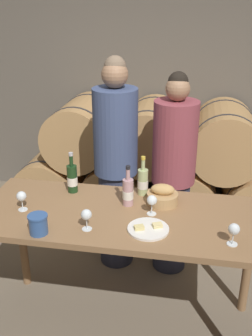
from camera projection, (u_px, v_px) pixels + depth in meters
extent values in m
plane|color=#726654|center=(122.00, 325.00, 2.86)|extent=(10.00, 10.00, 0.00)
cube|color=#60594F|center=(159.00, 57.00, 4.18)|extent=(10.00, 0.12, 3.20)
cylinder|color=tan|center=(54.00, 179.00, 4.38)|extent=(0.65, 0.85, 0.65)
cylinder|color=#2D2D33|center=(45.00, 190.00, 4.13)|extent=(0.66, 0.02, 0.66)
cylinder|color=#2D2D33|center=(62.00, 170.00, 4.62)|extent=(0.66, 0.02, 0.66)
cylinder|color=tan|center=(117.00, 184.00, 4.26)|extent=(0.65, 0.85, 0.65)
cylinder|color=#2D2D33|center=(112.00, 196.00, 4.01)|extent=(0.66, 0.02, 0.66)
cylinder|color=#2D2D33|center=(122.00, 174.00, 4.50)|extent=(0.66, 0.02, 0.66)
cylinder|color=tan|center=(184.00, 189.00, 4.14)|extent=(0.65, 0.85, 0.65)
cylinder|color=#2D2D33|center=(183.00, 202.00, 3.90)|extent=(0.66, 0.02, 0.66)
cylinder|color=#2D2D33|center=(185.00, 179.00, 4.39)|extent=(0.66, 0.02, 0.66)
cylinder|color=#2D2D33|center=(252.00, 184.00, 4.27)|extent=(0.66, 0.02, 0.66)
cylinder|color=tan|center=(83.00, 131.00, 4.08)|extent=(0.65, 0.85, 0.65)
cylinder|color=#2D2D33|center=(75.00, 140.00, 3.84)|extent=(0.66, 0.02, 0.66)
cylinder|color=#2D2D33|center=(90.00, 124.00, 4.33)|extent=(0.66, 0.02, 0.66)
cylinder|color=tan|center=(152.00, 135.00, 3.97)|extent=(0.65, 0.85, 0.65)
cylinder|color=#2D2D33|center=(148.00, 144.00, 3.72)|extent=(0.66, 0.02, 0.66)
cylinder|color=#2D2D33|center=(155.00, 127.00, 4.21)|extent=(0.66, 0.02, 0.66)
cylinder|color=tan|center=(225.00, 139.00, 3.85)|extent=(0.65, 0.85, 0.65)
cylinder|color=#2D2D33|center=(226.00, 149.00, 3.61)|extent=(0.66, 0.02, 0.66)
cylinder|color=#2D2D33|center=(223.00, 131.00, 4.10)|extent=(0.66, 0.02, 0.66)
cylinder|color=olive|center=(22.00, 237.00, 3.11)|extent=(0.06, 0.06, 0.89)
cylinder|color=olive|center=(248.00, 261.00, 2.83)|extent=(0.06, 0.06, 0.89)
cube|color=olive|center=(122.00, 216.00, 2.49)|extent=(1.86, 0.76, 0.04)
cylinder|color=#2D334C|center=(116.00, 217.00, 3.41)|extent=(0.29, 0.29, 0.87)
cylinder|color=#3D4C75|center=(115.00, 132.00, 3.09)|extent=(0.35, 0.35, 0.69)
sphere|color=#997051|center=(115.00, 75.00, 2.92)|extent=(0.20, 0.20, 0.20)
sphere|color=#75604C|center=(115.00, 67.00, 2.90)|extent=(0.17, 0.17, 0.17)
cylinder|color=#2D334C|center=(171.00, 225.00, 3.34)|extent=(0.28, 0.28, 0.83)
cylinder|color=#8C3D47|center=(175.00, 143.00, 3.04)|extent=(0.35, 0.35, 0.65)
sphere|color=#997051|center=(178.00, 89.00, 2.88)|extent=(0.18, 0.18, 0.18)
sphere|color=black|center=(178.00, 82.00, 2.87)|extent=(0.15, 0.15, 0.15)
cylinder|color=#193819|center=(72.00, 179.00, 2.73)|extent=(0.07, 0.07, 0.20)
cylinder|color=#193819|center=(71.00, 161.00, 2.67)|extent=(0.03, 0.03, 0.08)
cylinder|color=#B7B7BC|center=(71.00, 154.00, 2.66)|extent=(0.03, 0.03, 0.02)
cylinder|color=white|center=(72.00, 181.00, 2.74)|extent=(0.07, 0.07, 0.06)
cylinder|color=#ADBC7F|center=(143.00, 182.00, 2.70)|extent=(0.07, 0.07, 0.18)
cylinder|color=#ADBC7F|center=(143.00, 165.00, 2.65)|extent=(0.03, 0.03, 0.08)
cylinder|color=gold|center=(143.00, 158.00, 2.63)|extent=(0.03, 0.03, 0.02)
cylinder|color=white|center=(143.00, 184.00, 2.70)|extent=(0.07, 0.07, 0.06)
cylinder|color=#BC8E93|center=(128.00, 192.00, 2.56)|extent=(0.07, 0.07, 0.18)
cylinder|color=#BC8E93|center=(128.00, 174.00, 2.51)|extent=(0.03, 0.03, 0.08)
cylinder|color=black|center=(128.00, 167.00, 2.49)|extent=(0.03, 0.03, 0.02)
cylinder|color=white|center=(128.00, 194.00, 2.56)|extent=(0.07, 0.07, 0.06)
cylinder|color=#335693|center=(38.00, 224.00, 2.26)|extent=(0.11, 0.11, 0.12)
cylinder|color=#335693|center=(37.00, 216.00, 2.23)|extent=(0.12, 0.12, 0.01)
cylinder|color=tan|center=(162.00, 198.00, 2.59)|extent=(0.21, 0.21, 0.07)
ellipsoid|color=tan|center=(163.00, 189.00, 2.57)|extent=(0.16, 0.09, 0.07)
cylinder|color=white|center=(148.00, 229.00, 2.31)|extent=(0.25, 0.25, 0.01)
cube|color=beige|center=(157.00, 225.00, 2.31)|extent=(0.07, 0.06, 0.02)
cube|color=#E0CC7F|center=(139.00, 227.00, 2.29)|extent=(0.07, 0.06, 0.02)
cylinder|color=white|center=(23.00, 210.00, 2.53)|extent=(0.06, 0.06, 0.00)
cylinder|color=white|center=(22.00, 205.00, 2.51)|extent=(0.01, 0.01, 0.07)
sphere|color=white|center=(21.00, 196.00, 2.49)|extent=(0.07, 0.07, 0.07)
cylinder|color=white|center=(87.00, 229.00, 2.32)|extent=(0.06, 0.06, 0.00)
cylinder|color=white|center=(87.00, 224.00, 2.30)|extent=(0.01, 0.01, 0.07)
sphere|color=white|center=(86.00, 215.00, 2.28)|extent=(0.07, 0.07, 0.07)
cylinder|color=white|center=(152.00, 214.00, 2.48)|extent=(0.06, 0.06, 0.00)
cylinder|color=white|center=(152.00, 209.00, 2.46)|extent=(0.01, 0.01, 0.07)
sphere|color=white|center=(152.00, 200.00, 2.44)|extent=(0.07, 0.07, 0.07)
cylinder|color=white|center=(232.00, 244.00, 2.18)|extent=(0.06, 0.06, 0.00)
cylinder|color=white|center=(233.00, 239.00, 2.16)|extent=(0.01, 0.01, 0.07)
sphere|color=white|center=(234.00, 229.00, 2.14)|extent=(0.07, 0.07, 0.07)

